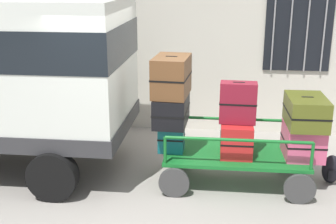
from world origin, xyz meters
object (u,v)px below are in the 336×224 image
(luggage_cart, at_px, (235,160))
(suitcase_center_middle, at_px, (306,111))
(suitcase_left_bottom, at_px, (171,137))
(suitcase_center_bottom, at_px, (303,141))
(suitcase_left_middle, at_px, (171,110))
(suitcase_midleft_middle, at_px, (238,103))
(backpack, at_px, (331,169))
(suitcase_left_top, at_px, (172,76))
(suitcase_midleft_bottom, at_px, (236,139))

(luggage_cart, height_order, suitcase_center_middle, suitcase_center_middle)
(suitcase_left_bottom, xyz_separation_m, suitcase_center_bottom, (1.88, 0.02, 0.02))
(suitcase_left_middle, xyz_separation_m, suitcase_midleft_middle, (0.94, 0.00, 0.13))
(suitcase_left_bottom, bearing_deg, luggage_cart, -0.32)
(suitcase_left_middle, distance_m, backpack, 2.54)
(suitcase_left_top, bearing_deg, suitcase_midleft_middle, -0.07)
(suitcase_midleft_middle, xyz_separation_m, suitcase_center_middle, (0.94, -0.00, -0.10))
(suitcase_left_bottom, distance_m, backpack, 2.42)
(suitcase_left_middle, distance_m, suitcase_center_middle, 1.88)
(suitcase_midleft_bottom, distance_m, suitcase_center_middle, 1.04)
(suitcase_center_bottom, bearing_deg, backpack, 18.01)
(suitcase_midleft_bottom, xyz_separation_m, suitcase_center_bottom, (0.94, 0.03, -0.01))
(suitcase_left_bottom, relative_size, suitcase_left_middle, 0.55)
(suitcase_center_bottom, distance_m, suitcase_center_middle, 0.44)
(suitcase_midleft_middle, bearing_deg, suitcase_left_top, 179.93)
(suitcase_left_bottom, relative_size, suitcase_left_top, 0.56)
(suitcase_midleft_middle, height_order, backpack, suitcase_midleft_middle)
(suitcase_left_bottom, bearing_deg, suitcase_center_middle, -0.07)
(suitcase_left_bottom, xyz_separation_m, backpack, (2.36, 0.17, -0.47))
(suitcase_left_top, bearing_deg, suitcase_left_middle, -90.00)
(suitcase_midleft_bottom, bearing_deg, suitcase_center_bottom, 2.05)
(suitcase_midleft_bottom, bearing_deg, backpack, 7.60)
(backpack, bearing_deg, suitcase_left_bottom, -175.85)
(suitcase_left_middle, xyz_separation_m, backpack, (2.36, 0.18, -0.90))
(suitcase_left_middle, bearing_deg, suitcase_center_middle, 0.05)
(suitcase_midleft_bottom, height_order, suitcase_center_middle, suitcase_center_middle)
(suitcase_left_bottom, relative_size, backpack, 0.98)
(suitcase_left_bottom, distance_m, suitcase_left_middle, 0.43)
(luggage_cart, bearing_deg, suitcase_center_middle, 0.18)
(luggage_cart, relative_size, suitcase_center_bottom, 3.23)
(luggage_cart, relative_size, suitcase_center_middle, 2.69)
(luggage_cart, relative_size, suitcase_left_top, 2.77)
(luggage_cart, xyz_separation_m, backpack, (1.42, 0.18, -0.16))
(suitcase_left_bottom, distance_m, suitcase_center_middle, 1.94)
(luggage_cart, bearing_deg, suitcase_left_bottom, 179.68)
(suitcase_midleft_middle, distance_m, suitcase_center_bottom, 1.09)
(suitcase_left_bottom, distance_m, suitcase_center_bottom, 1.88)
(suitcase_left_bottom, distance_m, suitcase_midleft_bottom, 0.94)
(suitcase_midleft_middle, height_order, suitcase_center_middle, suitcase_midleft_middle)
(luggage_cart, relative_size, suitcase_left_bottom, 4.94)
(suitcase_midleft_middle, bearing_deg, suitcase_left_middle, -179.87)
(suitcase_midleft_middle, height_order, suitcase_center_bottom, suitcase_midleft_middle)
(luggage_cart, distance_m, suitcase_left_middle, 1.20)
(suitcase_left_top, bearing_deg, backpack, 4.16)
(suitcase_center_bottom, xyz_separation_m, suitcase_center_middle, (0.00, -0.02, 0.44))
(luggage_cart, xyz_separation_m, suitcase_center_bottom, (0.94, 0.02, 0.33))
(suitcase_center_middle, bearing_deg, backpack, 19.90)
(suitcase_midleft_middle, relative_size, backpack, 1.34)
(suitcase_left_bottom, relative_size, suitcase_center_bottom, 0.65)
(suitcase_midleft_bottom, bearing_deg, suitcase_left_bottom, 178.88)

